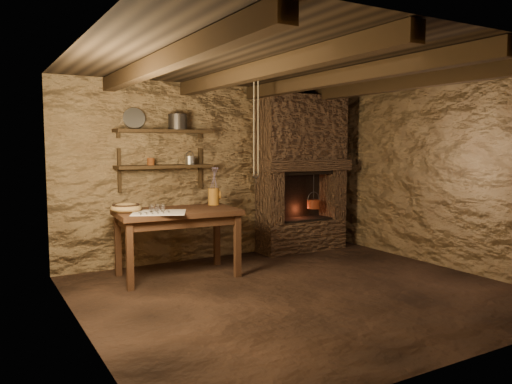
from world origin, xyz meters
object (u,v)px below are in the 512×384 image
wooden_bowl (126,208)px  iron_stockpot (178,123)px  stoneware_jug (214,188)px  red_pot (313,203)px  work_table (177,241)px

wooden_bowl → iron_stockpot: size_ratio=1.47×
stoneware_jug → red_pot: stoneware_jug is taller
wooden_bowl → red_pot: red_pot is taller
work_table → stoneware_jug: 0.85m
stoneware_jug → wooden_bowl: size_ratio=1.37×
iron_stockpot → red_pot: (2.10, -0.12, -1.16)m
iron_stockpot → red_pot: size_ratio=0.45×
work_table → red_pot: size_ratio=2.72×
work_table → iron_stockpot: 1.56m
work_table → iron_stockpot: iron_stockpot is taller
work_table → red_pot: red_pot is taller
work_table → iron_stockpot: (0.25, 0.57, 1.43)m
stoneware_jug → wooden_bowl: 1.18m
work_table → stoneware_jug: (0.58, 0.21, 0.58)m
iron_stockpot → stoneware_jug: bearing=-47.3°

